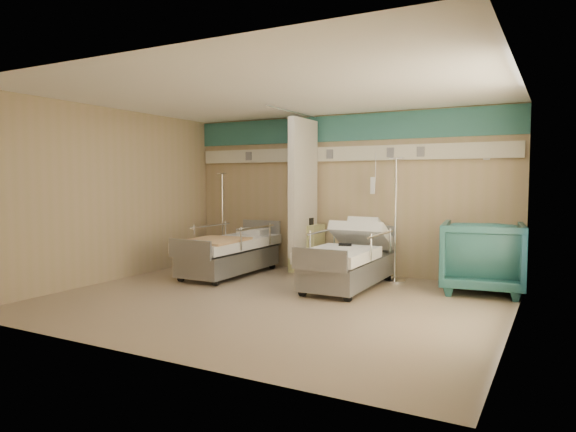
{
  "coord_description": "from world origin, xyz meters",
  "views": [
    {
      "loc": [
        3.46,
        -5.98,
        1.64
      ],
      "look_at": [
        -0.07,
        0.6,
        1.12
      ],
      "focal_mm": 32.0,
      "sensor_mm": 36.0,
      "label": 1
    }
  ],
  "objects_px": {
    "iv_stand_right": "(395,257)",
    "iv_stand_left": "(223,246)",
    "bed_right": "(348,267)",
    "bedside_cabinet": "(307,248)",
    "bed_left": "(229,257)",
    "visitor_armchair": "(482,257)"
  },
  "relations": [
    {
      "from": "iv_stand_left",
      "to": "bedside_cabinet",
      "type": "bearing_deg",
      "value": 1.89
    },
    {
      "from": "iv_stand_right",
      "to": "visitor_armchair",
      "type": "bearing_deg",
      "value": -6.68
    },
    {
      "from": "visitor_armchair",
      "to": "bed_left",
      "type": "bearing_deg",
      "value": 1.49
    },
    {
      "from": "bed_left",
      "to": "iv_stand_right",
      "type": "xyz_separation_m",
      "value": [
        2.7,
        0.76,
        0.09
      ]
    },
    {
      "from": "bed_right",
      "to": "bedside_cabinet",
      "type": "relative_size",
      "value": 2.54
    },
    {
      "from": "bedside_cabinet",
      "to": "iv_stand_right",
      "type": "distance_m",
      "value": 1.66
    },
    {
      "from": "bed_right",
      "to": "bed_left",
      "type": "xyz_separation_m",
      "value": [
        -2.2,
        0.0,
        0.0
      ]
    },
    {
      "from": "iv_stand_right",
      "to": "iv_stand_left",
      "type": "relative_size",
      "value": 1.12
    },
    {
      "from": "iv_stand_right",
      "to": "iv_stand_left",
      "type": "distance_m",
      "value": 3.44
    },
    {
      "from": "bed_left",
      "to": "bedside_cabinet",
      "type": "height_order",
      "value": "bedside_cabinet"
    },
    {
      "from": "bed_left",
      "to": "iv_stand_right",
      "type": "height_order",
      "value": "iv_stand_right"
    },
    {
      "from": "bed_left",
      "to": "bedside_cabinet",
      "type": "distance_m",
      "value": 1.39
    },
    {
      "from": "bed_left",
      "to": "visitor_armchair",
      "type": "bearing_deg",
      "value": 8.43
    },
    {
      "from": "bed_right",
      "to": "bed_left",
      "type": "bearing_deg",
      "value": 180.0
    },
    {
      "from": "iv_stand_right",
      "to": "bed_right",
      "type": "bearing_deg",
      "value": -123.41
    },
    {
      "from": "bed_right",
      "to": "bedside_cabinet",
      "type": "distance_m",
      "value": 1.46
    },
    {
      "from": "bedside_cabinet",
      "to": "visitor_armchair",
      "type": "xyz_separation_m",
      "value": [
        3.0,
        -0.3,
        0.1
      ]
    },
    {
      "from": "bed_left",
      "to": "bed_right",
      "type": "bearing_deg",
      "value": 0.0
    },
    {
      "from": "bed_right",
      "to": "iv_stand_left",
      "type": "relative_size",
      "value": 1.21
    },
    {
      "from": "bed_right",
      "to": "visitor_armchair",
      "type": "xyz_separation_m",
      "value": [
        1.85,
        0.6,
        0.21
      ]
    },
    {
      "from": "bed_left",
      "to": "iv_stand_left",
      "type": "xyz_separation_m",
      "value": [
        -0.74,
        0.84,
        0.05
      ]
    },
    {
      "from": "bed_right",
      "to": "bedside_cabinet",
      "type": "bearing_deg",
      "value": 141.95
    }
  ]
}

